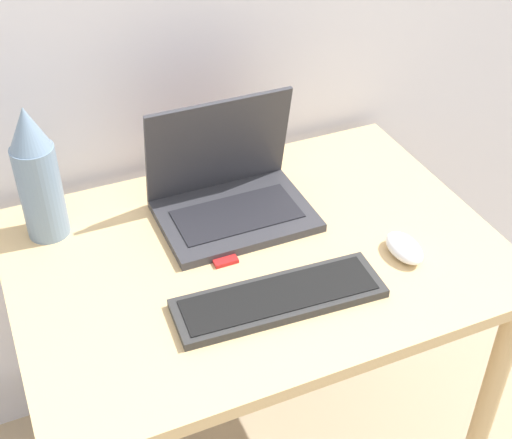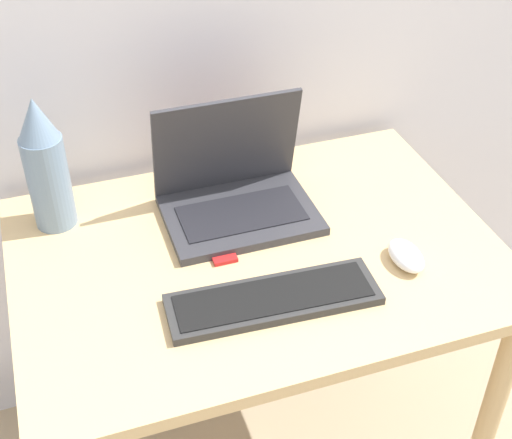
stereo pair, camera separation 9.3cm
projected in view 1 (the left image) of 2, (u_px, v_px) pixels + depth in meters
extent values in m
cube|color=tan|center=(256.00, 255.00, 1.53)|extent=(1.03, 0.73, 0.03)
cylinder|color=tan|center=(487.00, 407.00, 1.68)|extent=(0.05, 0.05, 0.74)
cylinder|color=tan|center=(46.00, 342.00, 1.85)|extent=(0.05, 0.05, 0.74)
cylinder|color=tan|center=(355.00, 252.00, 2.14)|extent=(0.05, 0.05, 0.74)
cube|color=#333338|center=(236.00, 215.00, 1.61)|extent=(0.34, 0.25, 0.02)
cube|color=black|center=(238.00, 214.00, 1.59)|extent=(0.28, 0.14, 0.00)
cube|color=#333338|center=(219.00, 145.00, 1.59)|extent=(0.34, 0.06, 0.25)
cube|color=black|center=(217.00, 142.00, 1.60)|extent=(0.30, 0.04, 0.21)
cube|color=#2D2D2D|center=(279.00, 298.00, 1.39)|extent=(0.42, 0.15, 0.02)
cube|color=black|center=(279.00, 295.00, 1.39)|extent=(0.39, 0.12, 0.00)
ellipsoid|color=white|center=(404.00, 248.00, 1.50)|extent=(0.06, 0.11, 0.04)
cylinder|color=slate|center=(41.00, 192.00, 1.51)|extent=(0.09, 0.09, 0.22)
cone|color=slate|center=(27.00, 128.00, 1.41)|extent=(0.09, 0.09, 0.09)
cube|color=red|center=(223.00, 257.00, 1.50)|extent=(0.05, 0.06, 0.01)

